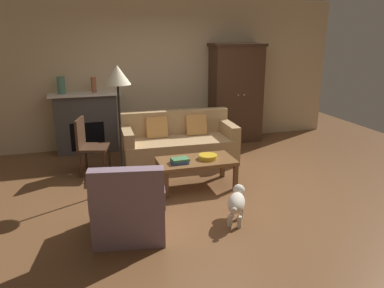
{
  "coord_description": "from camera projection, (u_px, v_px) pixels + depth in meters",
  "views": [
    {
      "loc": [
        -1.66,
        -4.85,
        2.21
      ],
      "look_at": [
        -0.06,
        0.44,
        0.55
      ],
      "focal_mm": 35.6,
      "sensor_mm": 36.0,
      "label": 1
    }
  ],
  "objects": [
    {
      "name": "ground_plane",
      "position": [
        205.0,
        188.0,
        5.54
      ],
      "size": [
        9.6,
        9.6,
        0.0
      ],
      "primitive_type": "plane",
      "color": "brown"
    },
    {
      "name": "back_wall",
      "position": [
        164.0,
        73.0,
        7.48
      ],
      "size": [
        7.2,
        0.1,
        2.8
      ],
      "primitive_type": "cube",
      "color": "beige",
      "rests_on": "ground"
    },
    {
      "name": "fireplace",
      "position": [
        86.0,
        122.0,
        7.06
      ],
      "size": [
        1.26,
        0.48,
        1.12
      ],
      "color": "#4C4947",
      "rests_on": "ground"
    },
    {
      "name": "armoire",
      "position": [
        236.0,
        93.0,
        7.68
      ],
      "size": [
        1.06,
        0.57,
        1.96
      ],
      "color": "#472D1E",
      "rests_on": "ground"
    },
    {
      "name": "couch",
      "position": [
        179.0,
        144.0,
        6.55
      ],
      "size": [
        1.95,
        0.91,
        0.86
      ],
      "color": "tan",
      "rests_on": "ground"
    },
    {
      "name": "coffee_table",
      "position": [
        196.0,
        163.0,
        5.49
      ],
      "size": [
        1.1,
        0.6,
        0.42
      ],
      "color": "brown",
      "rests_on": "ground"
    },
    {
      "name": "fruit_bowl",
      "position": [
        208.0,
        157.0,
        5.5
      ],
      "size": [
        0.27,
        0.27,
        0.06
      ],
      "primitive_type": "cylinder",
      "color": "gold",
      "rests_on": "coffee_table"
    },
    {
      "name": "book_stack",
      "position": [
        180.0,
        161.0,
        5.32
      ],
      "size": [
        0.26,
        0.19,
        0.07
      ],
      "color": "#38569E",
      "rests_on": "coffee_table"
    },
    {
      "name": "mantel_vase_jade",
      "position": [
        61.0,
        85.0,
        6.73
      ],
      "size": [
        0.14,
        0.14,
        0.3
      ],
      "primitive_type": "cylinder",
      "color": "slate",
      "rests_on": "fireplace"
    },
    {
      "name": "mantel_vase_terracotta",
      "position": [
        94.0,
        85.0,
        6.89
      ],
      "size": [
        0.09,
        0.09,
        0.28
      ],
      "primitive_type": "cylinder",
      "color": "#A86042",
      "rests_on": "fireplace"
    },
    {
      "name": "armchair_near_left",
      "position": [
        129.0,
        209.0,
        4.2
      ],
      "size": [
        0.89,
        0.89,
        0.88
      ],
      "color": "gray",
      "rests_on": "ground"
    },
    {
      "name": "side_chair_wooden",
      "position": [
        88.0,
        143.0,
        5.98
      ],
      "size": [
        0.54,
        0.54,
        0.9
      ],
      "color": "#472D1E",
      "rests_on": "ground"
    },
    {
      "name": "floor_lamp",
      "position": [
        118.0,
        83.0,
        5.1
      ],
      "size": [
        0.36,
        0.36,
        1.77
      ],
      "color": "black",
      "rests_on": "ground"
    },
    {
      "name": "dog",
      "position": [
        237.0,
        202.0,
        4.53
      ],
      "size": [
        0.38,
        0.51,
        0.39
      ],
      "color": "beige",
      "rests_on": "ground"
    }
  ]
}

